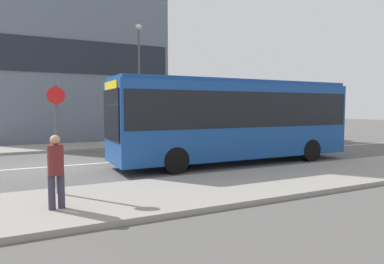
# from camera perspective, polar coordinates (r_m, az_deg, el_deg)

# --- Properties ---
(ground_plane) EXTENTS (120.00, 120.00, 0.00)m
(ground_plane) POSITION_cam_1_polar(r_m,az_deg,el_deg) (14.78, -22.33, -5.37)
(ground_plane) COLOR #595654
(sidewalk_near) EXTENTS (44.00, 3.50, 0.13)m
(sidewalk_near) POSITION_cam_1_polar(r_m,az_deg,el_deg) (8.68, -19.21, -11.43)
(sidewalk_near) COLOR gray
(sidewalk_near) RESTS_ON ground_plane
(sidewalk_far) EXTENTS (44.00, 3.50, 0.13)m
(sidewalk_far) POSITION_cam_1_polar(r_m,az_deg,el_deg) (20.96, -23.60, -2.50)
(sidewalk_far) COLOR gray
(sidewalk_far) RESTS_ON ground_plane
(lane_centerline) EXTENTS (41.80, 0.16, 0.01)m
(lane_centerline) POSITION_cam_1_polar(r_m,az_deg,el_deg) (14.78, -22.33, -5.35)
(lane_centerline) COLOR silver
(lane_centerline) RESTS_ON ground_plane
(city_bus) EXTENTS (10.46, 2.52, 3.47)m
(city_bus) POSITION_cam_1_polar(r_m,az_deg,el_deg) (14.57, 7.11, 2.64)
(city_bus) COLOR #194793
(city_bus) RESTS_ON ground_plane
(parked_car_0) EXTENTS (4.04, 1.77, 1.36)m
(parked_car_0) POSITION_cam_1_polar(r_m,az_deg,el_deg) (22.58, 10.72, -0.31)
(parked_car_0) COLOR #A39E84
(parked_car_0) RESTS_ON ground_plane
(parked_car_1) EXTENTS (4.07, 1.74, 1.45)m
(parked_car_1) POSITION_cam_1_polar(r_m,az_deg,el_deg) (25.70, 19.13, 0.13)
(parked_car_1) COLOR navy
(parked_car_1) RESTS_ON ground_plane
(pedestrian_near_stop) EXTENTS (0.35, 0.34, 1.63)m
(pedestrian_near_stop) POSITION_cam_1_polar(r_m,az_deg,el_deg) (8.06, -21.75, -5.50)
(pedestrian_near_stop) COLOR #383347
(pedestrian_near_stop) RESTS_ON sidewalk_near
(bus_stop_sign) EXTENTS (0.44, 0.12, 2.80)m
(bus_stop_sign) POSITION_cam_1_polar(r_m,az_deg,el_deg) (9.36, -21.62, 0.17)
(bus_stop_sign) COLOR #4C4C51
(bus_stop_sign) RESTS_ON sidewalk_near
(street_lamp) EXTENTS (0.36, 0.36, 7.16)m
(street_lamp) POSITION_cam_1_polar(r_m,az_deg,el_deg) (20.96, -8.82, 9.88)
(street_lamp) COLOR #4C4C51
(street_lamp) RESTS_ON sidewalk_far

